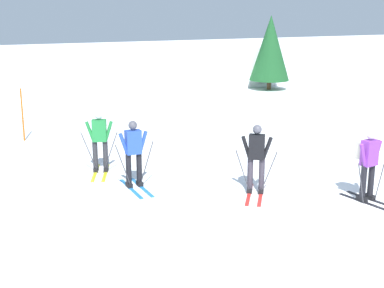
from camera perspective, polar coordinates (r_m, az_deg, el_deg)
ground_plane at (r=12.33m, az=15.07°, el=-7.26°), size 120.00×120.00×0.00m
far_snow_ridge at (r=30.92m, az=-10.54°, el=7.92°), size 80.00×7.55×2.23m
skier_black at (r=13.09m, az=6.85°, el=-1.19°), size 1.22×1.53×1.71m
skier_green at (r=14.92m, az=-9.75°, el=0.64°), size 0.95×1.63×1.71m
skier_purple at (r=13.13m, az=18.15°, el=-1.77°), size 0.99×1.64×1.71m
skier_blue at (r=13.51m, az=-6.21°, el=-0.85°), size 1.00×1.60×1.71m
trail_marker_pole at (r=19.06m, az=-17.52°, el=2.97°), size 0.06×0.06×1.80m
conifer_far_left at (r=29.97m, az=8.29°, el=10.03°), size 2.17×2.17×4.02m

